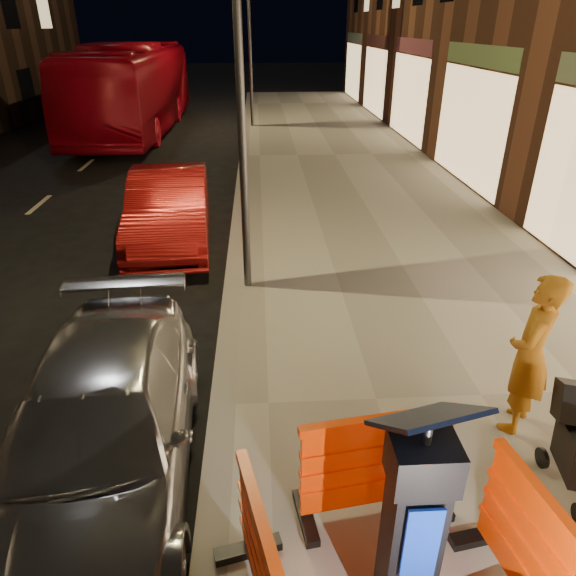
{
  "coord_description": "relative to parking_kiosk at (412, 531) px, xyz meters",
  "views": [
    {
      "loc": [
        0.48,
        -4.6,
        3.99
      ],
      "look_at": [
        0.8,
        1.0,
        1.1
      ],
      "focal_mm": 32.0,
      "sensor_mm": 36.0,
      "label": 1
    }
  ],
  "objects": [
    {
      "name": "ground_plane",
      "position": [
        -1.4,
        2.44,
        -1.1
      ],
      "size": [
        120.0,
        120.0,
        0.0
      ],
      "primitive_type": "plane",
      "color": "black",
      "rests_on": "ground"
    },
    {
      "name": "sidewalk",
      "position": [
        1.6,
        2.44,
        -1.02
      ],
      "size": [
        6.0,
        60.0,
        0.15
      ],
      "primitive_type": "cube",
      "color": "gray",
      "rests_on": "ground"
    },
    {
      "name": "kerb",
      "position": [
        -1.4,
        2.44,
        -1.02
      ],
      "size": [
        0.3,
        60.0,
        0.15
      ],
      "primitive_type": "cube",
      "color": "slate",
      "rests_on": "ground"
    },
    {
      "name": "parking_kiosk",
      "position": [
        0.0,
        0.0,
        0.0
      ],
      "size": [
        0.71,
        0.71,
        1.9
      ],
      "primitive_type": "cube",
      "rotation": [
        0.0,
        0.0,
        0.2
      ],
      "color": "black",
      "rests_on": "sidewalk"
    },
    {
      "name": "barrier_back",
      "position": [
        0.0,
        0.95,
        -0.42
      ],
      "size": [
        1.43,
        0.75,
        1.06
      ],
      "primitive_type": "cube",
      "rotation": [
        0.0,
        0.0,
        0.15
      ],
      "color": "#FB3F04",
      "rests_on": "sidewalk"
    },
    {
      "name": "barrier_bldgside",
      "position": [
        0.95,
        0.0,
        -0.42
      ],
      "size": [
        0.77,
        1.43,
        1.06
      ],
      "primitive_type": "cube",
      "rotation": [
        0.0,
        0.0,
        1.73
      ],
      "color": "#FB3F04",
      "rests_on": "sidewalk"
    },
    {
      "name": "car_silver",
      "position": [
        -2.48,
        1.58,
        -1.1
      ],
      "size": [
        2.03,
        4.4,
        1.25
      ],
      "primitive_type": "imported",
      "rotation": [
        0.0,
        0.0,
        0.07
      ],
      "color": "#B0B0B5",
      "rests_on": "ground"
    },
    {
      "name": "car_red",
      "position": [
        -2.73,
        7.85,
        -1.1
      ],
      "size": [
        1.86,
        4.41,
        1.41
      ],
      "primitive_type": "imported",
      "rotation": [
        0.0,
        0.0,
        0.09
      ],
      "color": "maroon",
      "rests_on": "ground"
    },
    {
      "name": "bus_doubledecker",
      "position": [
        -5.89,
        20.26,
        -1.1
      ],
      "size": [
        2.91,
        12.11,
        3.37
      ],
      "primitive_type": "imported",
      "rotation": [
        0.0,
        0.0,
        -0.01
      ],
      "color": "#9A0615",
      "rests_on": "ground"
    },
    {
      "name": "man",
      "position": [
        1.75,
        1.95,
        -0.06
      ],
      "size": [
        0.74,
        0.77,
        1.78
      ],
      "primitive_type": "imported",
      "rotation": [
        0.0,
        0.0,
        -2.26
      ],
      "color": "#9B5D14",
      "rests_on": "sidewalk"
    },
    {
      "name": "street_lamp_mid",
      "position": [
        -1.15,
        5.44,
        2.05
      ],
      "size": [
        0.12,
        0.12,
        6.0
      ],
      "primitive_type": "cylinder",
      "color": "#3F3F44",
      "rests_on": "sidewalk"
    },
    {
      "name": "street_lamp_far",
      "position": [
        -1.15,
        20.44,
        2.05
      ],
      "size": [
        0.12,
        0.12,
        6.0
      ],
      "primitive_type": "cylinder",
      "color": "#3F3F44",
      "rests_on": "sidewalk"
    }
  ]
}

